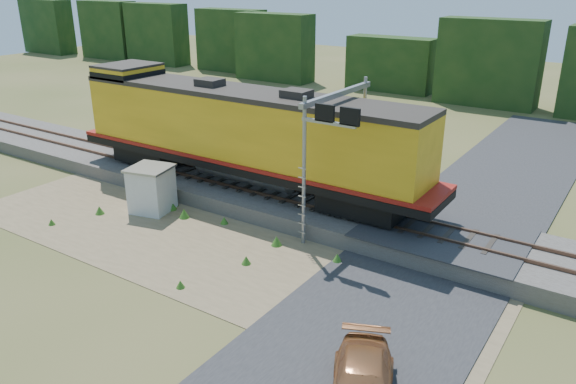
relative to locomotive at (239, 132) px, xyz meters
The scene contains 10 objects.
ground 8.22m from the locomotive, 54.83° to the right, with size 140.00×140.00×0.00m, color #475123.
ballast 5.37m from the locomotive, ahead, with size 70.00×5.00×0.80m, color slate.
rails 5.09m from the locomotive, ahead, with size 70.00×1.54×0.16m.
dirt_shoulder 6.99m from the locomotive, 67.94° to the right, with size 26.00×8.00×0.03m, color #8C7754.
road 12.92m from the locomotive, 25.09° to the right, with size 7.00×66.00×0.86m.
tree_line_north 32.28m from the locomotive, 82.47° to the left, with size 130.00×3.00×6.50m.
weed_clumps 7.01m from the locomotive, 82.96° to the right, with size 15.00×6.20×0.56m, color #356B1E, non-canonical shape.
locomotive is the anchor object (origin of this frame).
shed 5.35m from the locomotive, 124.06° to the right, with size 2.41×2.41×2.37m.
signal_gantry 6.28m from the locomotive, ahead, with size 2.66×6.20×6.70m.
Camera 1 is at (13.61, -16.18, 11.34)m, focal length 35.00 mm.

